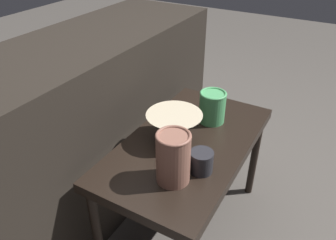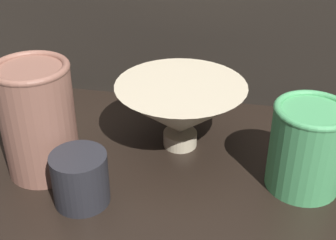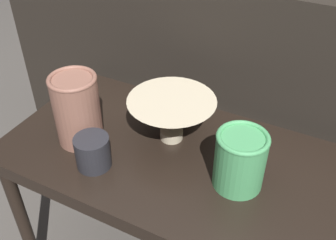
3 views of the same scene
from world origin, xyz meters
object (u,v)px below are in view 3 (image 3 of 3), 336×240
Objects in this scene: cup at (93,152)px; vase_textured_left at (77,108)px; bowl at (172,116)px; vase_colorful_right at (240,159)px.

vase_textured_left is at bearing 143.24° from cup.
vase_colorful_right is at bearing -19.95° from bowl.
vase_textured_left is at bearing -151.96° from bowl.
vase_colorful_right is at bearing 17.20° from cup.
bowl is 2.65× the size of cup.
vase_textured_left reaches higher than cup.
vase_textured_left is at bearing -175.08° from vase_colorful_right.
cup is at bearing -124.30° from bowl.
vase_colorful_right is 1.67× the size of cup.
bowl is 1.19× the size of vase_textured_left.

